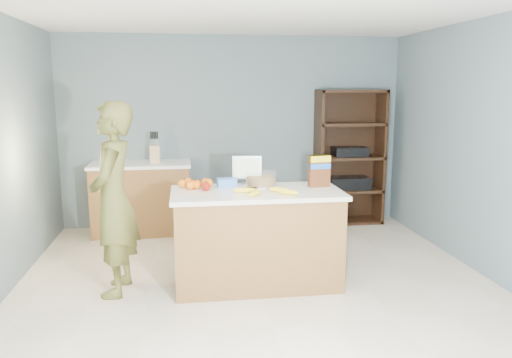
{
  "coord_description": "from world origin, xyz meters",
  "views": [
    {
      "loc": [
        -0.64,
        -4.12,
        1.83
      ],
      "look_at": [
        0.0,
        0.35,
        1.0
      ],
      "focal_mm": 35.0,
      "sensor_mm": 36.0,
      "label": 1
    }
  ],
  "objects": [
    {
      "name": "person",
      "position": [
        -1.28,
        0.3,
        0.86
      ],
      "size": [
        0.46,
        0.66,
        1.72
      ],
      "primitive_type": "imported",
      "rotation": [
        0.0,
        0.0,
        -1.66
      ],
      "color": "brown",
      "rests_on": "ground"
    },
    {
      "name": "envelopes",
      "position": [
        -0.05,
        0.42,
        0.9
      ],
      "size": [
        0.32,
        0.16,
        0.0
      ],
      "color": "white",
      "rests_on": "counter_peninsula"
    },
    {
      "name": "salad_bowl",
      "position": [
        0.08,
        0.55,
        0.96
      ],
      "size": [
        0.3,
        0.3,
        0.13
      ],
      "color": "#267219",
      "rests_on": "counter_peninsula"
    },
    {
      "name": "oranges",
      "position": [
        -0.55,
        0.51,
        0.94
      ],
      "size": [
        0.33,
        0.25,
        0.08
      ],
      "color": "orange",
      "rests_on": "counter_peninsula"
    },
    {
      "name": "walls",
      "position": [
        0.0,
        0.0,
        1.65
      ],
      "size": [
        4.52,
        5.02,
        2.51
      ],
      "color": "slate",
      "rests_on": "ground"
    },
    {
      "name": "cereal_box",
      "position": [
        0.61,
        0.4,
        1.07
      ],
      "size": [
        0.21,
        0.1,
        0.3
      ],
      "color": "#592B14",
      "rests_on": "counter_peninsula"
    },
    {
      "name": "knife_block",
      "position": [
        -1.02,
        2.18,
        1.02
      ],
      "size": [
        0.12,
        0.1,
        0.31
      ],
      "color": "tan",
      "rests_on": "back_cabinet"
    },
    {
      "name": "blue_carton",
      "position": [
        -0.26,
        0.53,
        0.94
      ],
      "size": [
        0.19,
        0.13,
        0.08
      ],
      "primitive_type": "cube",
      "rotation": [
        0.0,
        0.0,
        0.06
      ],
      "color": "blue",
      "rests_on": "counter_peninsula"
    },
    {
      "name": "floor",
      "position": [
        0.0,
        0.0,
        0.0
      ],
      "size": [
        4.5,
        5.0,
        0.02
      ],
      "primitive_type": "cube",
      "color": "beige",
      "rests_on": "ground"
    },
    {
      "name": "shelving_unit",
      "position": [
        1.55,
        2.35,
        0.86
      ],
      "size": [
        0.9,
        0.4,
        1.8
      ],
      "color": "black",
      "rests_on": "ground"
    },
    {
      "name": "tv",
      "position": [
        -0.05,
        0.6,
        1.06
      ],
      "size": [
        0.28,
        0.12,
        0.28
      ],
      "color": "silver",
      "rests_on": "counter_peninsula"
    },
    {
      "name": "apples",
      "position": [
        -0.5,
        0.44,
        0.94
      ],
      "size": [
        0.17,
        0.23,
        0.08
      ],
      "color": "maroon",
      "rests_on": "counter_peninsula"
    },
    {
      "name": "bananas",
      "position": [
        0.07,
        0.15,
        0.92
      ],
      "size": [
        0.58,
        0.29,
        0.05
      ],
      "color": "yellow",
      "rests_on": "counter_peninsula"
    },
    {
      "name": "back_cabinet",
      "position": [
        -1.2,
        2.2,
        0.45
      ],
      "size": [
        1.24,
        0.62,
        0.9
      ],
      "color": "brown",
      "rests_on": "ground"
    },
    {
      "name": "counter_peninsula",
      "position": [
        0.0,
        0.3,
        0.42
      ],
      "size": [
        1.56,
        0.76,
        0.9
      ],
      "color": "brown",
      "rests_on": "ground"
    }
  ]
}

